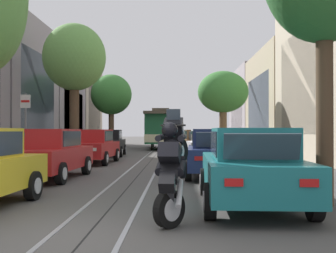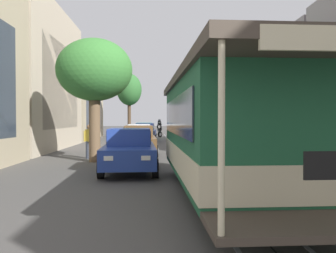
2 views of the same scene
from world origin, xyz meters
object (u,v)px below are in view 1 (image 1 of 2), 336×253
at_px(cable_car_trolley, 161,129).
at_px(parked_car_white_mid_right, 208,146).
at_px(parked_car_black_fourth_left, 108,143).
at_px(motorcycle_with_rider, 172,163).
at_px(street_tree_kerb_right_second, 223,93).
at_px(parked_car_blue_fifth_right, 195,140).
at_px(pedestrian_on_left_pavement, 233,140).
at_px(parked_car_red_mid_left, 93,146).
at_px(street_tree_kerb_left_mid, 111,95).
at_px(street_sign_post, 25,124).
at_px(parked_car_teal_near_right, 251,167).
at_px(parked_car_navy_second_right, 215,153).
at_px(parked_car_brown_fourth_right, 198,143).
at_px(street_tree_kerb_left_second, 74,59).
at_px(parked_car_red_second_left, 48,154).

bearing_deg(cable_car_trolley, parked_car_white_mid_right, -79.16).
xyz_separation_m(parked_car_black_fourth_left, motorcycle_with_rider, (4.06, -17.87, 0.20)).
bearing_deg(street_tree_kerb_right_second, parked_car_white_mid_right, -101.69).
bearing_deg(parked_car_blue_fifth_right, pedestrian_on_left_pavement, -61.88).
xyz_separation_m(parked_car_red_mid_left, parked_car_white_mid_right, (5.44, 0.64, 0.00)).
distance_m(street_tree_kerb_left_mid, street_sign_post, 21.80).
distance_m(parked_car_teal_near_right, street_tree_kerb_right_second, 19.65).
relative_size(parked_car_black_fourth_left, parked_car_navy_second_right, 1.00).
relative_size(parked_car_navy_second_right, cable_car_trolley, 0.48).
xyz_separation_m(parked_car_brown_fourth_right, street_sign_post, (-6.75, -10.10, 0.99)).
bearing_deg(cable_car_trolley, parked_car_red_mid_left, -99.67).
height_order(parked_car_teal_near_right, parked_car_brown_fourth_right, same).
xyz_separation_m(parked_car_white_mid_right, street_tree_kerb_left_mid, (-7.31, 16.52, 3.89)).
distance_m(parked_car_blue_fifth_right, street_tree_kerb_left_second, 11.65).
relative_size(parked_car_red_mid_left, parked_car_navy_second_right, 1.00).
relative_size(parked_car_red_second_left, cable_car_trolley, 0.48).
distance_m(parked_car_white_mid_right, street_tree_kerb_left_mid, 18.48).
bearing_deg(cable_car_trolley, pedestrian_on_left_pavement, -58.72).
distance_m(parked_car_teal_near_right, street_tree_kerb_left_second, 16.67).
bearing_deg(parked_car_navy_second_right, pedestrian_on_left_pavement, 79.57).
bearing_deg(street_tree_kerb_right_second, motorcycle_with_rider, -98.79).
bearing_deg(street_sign_post, parked_car_navy_second_right, -8.75).
distance_m(parked_car_black_fourth_left, street_sign_post, 10.13).
xyz_separation_m(parked_car_red_second_left, street_tree_kerb_left_mid, (-1.73, 23.34, 3.89)).
bearing_deg(street_tree_kerb_left_mid, parked_car_red_second_left, -85.77).
height_order(parked_car_navy_second_right, street_tree_kerb_right_second, street_tree_kerb_right_second).
xyz_separation_m(street_tree_kerb_right_second, street_sign_post, (-8.59, -12.95, -2.28)).
relative_size(parked_car_red_mid_left, pedestrian_on_left_pavement, 2.65).
bearing_deg(parked_car_blue_fifth_right, cable_car_trolley, 124.51).
relative_size(parked_car_white_mid_right, street_tree_kerb_left_mid, 0.68).
height_order(street_tree_kerb_left_mid, pedestrian_on_left_pavement, street_tree_kerb_left_mid).
bearing_deg(street_tree_kerb_right_second, parked_car_red_second_left, -116.16).
bearing_deg(parked_car_black_fourth_left, parked_car_teal_near_right, -70.97).
distance_m(parked_car_black_fourth_left, pedestrian_on_left_pavement, 7.96).
bearing_deg(cable_car_trolley, parked_car_brown_fourth_right, -74.95).
bearing_deg(parked_car_brown_fourth_right, parked_car_teal_near_right, -89.33).
relative_size(parked_car_black_fourth_left, parked_car_white_mid_right, 1.00).
relative_size(parked_car_red_mid_left, parked_car_black_fourth_left, 1.00).
height_order(parked_car_black_fourth_left, pedestrian_on_left_pavement, pedestrian_on_left_pavement).
distance_m(parked_car_navy_second_right, street_tree_kerb_left_second, 12.30).
xyz_separation_m(parked_car_navy_second_right, street_tree_kerb_right_second, (1.85, 13.99, 3.27)).
bearing_deg(parked_car_teal_near_right, parked_car_red_mid_left, 116.67).
bearing_deg(parked_car_blue_fifth_right, parked_car_teal_near_right, -89.64).
height_order(parked_car_white_mid_right, street_tree_kerb_left_second, street_tree_kerb_left_second).
bearing_deg(parked_car_black_fourth_left, pedestrian_on_left_pavement, 12.24).
distance_m(parked_car_red_second_left, parked_car_brown_fourth_right, 12.99).
bearing_deg(parked_car_red_mid_left, parked_car_blue_fifth_right, 65.31).
bearing_deg(street_sign_post, pedestrian_on_left_pavement, 52.14).
xyz_separation_m(parked_car_navy_second_right, motorcycle_with_rider, (-1.37, -6.84, 0.20)).
bearing_deg(motorcycle_with_rider, street_sign_post, 124.28).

